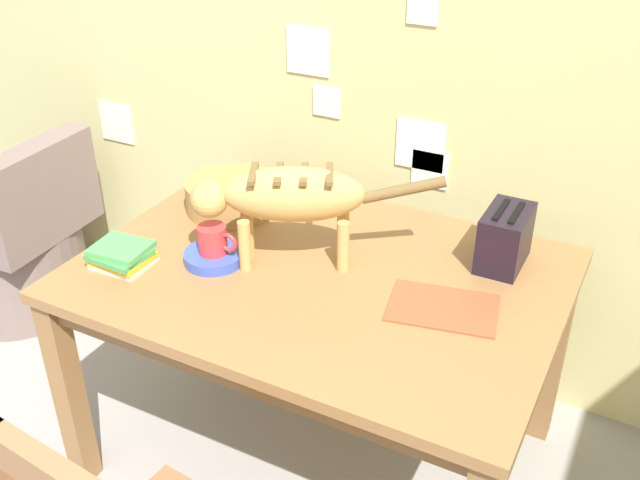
{
  "coord_description": "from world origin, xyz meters",
  "views": [
    {
      "loc": [
        0.79,
        -0.04,
        1.86
      ],
      "look_at": [
        -0.03,
        1.54,
        0.83
      ],
      "focal_mm": 40.79,
      "sensor_mm": 36.0,
      "label": 1
    }
  ],
  "objects": [
    {
      "name": "coffee_mug",
      "position": [
        -0.32,
        1.43,
        0.81
      ],
      "size": [
        0.13,
        0.08,
        0.09
      ],
      "color": "red",
      "rests_on": "saucer_bowl"
    },
    {
      "name": "magazine",
      "position": [
        0.35,
        1.52,
        0.73
      ],
      "size": [
        0.32,
        0.25,
        0.01
      ],
      "primitive_type": "cube",
      "rotation": [
        0.0,
        0.0,
        0.2
      ],
      "color": "#E0492B",
      "rests_on": "dining_table"
    },
    {
      "name": "saucer_bowl",
      "position": [
        -0.33,
        1.43,
        0.75
      ],
      "size": [
        0.18,
        0.18,
        0.03
      ],
      "primitive_type": "cylinder",
      "color": "#3850BD",
      "rests_on": "dining_table"
    },
    {
      "name": "book_stack",
      "position": [
        -0.55,
        1.29,
        0.76
      ],
      "size": [
        0.17,
        0.15,
        0.07
      ],
      "color": "beige",
      "rests_on": "dining_table"
    },
    {
      "name": "dining_table",
      "position": [
        -0.03,
        1.54,
        0.65
      ],
      "size": [
        1.37,
        0.98,
        0.73
      ],
      "color": "olive",
      "rests_on": "ground_plane"
    },
    {
      "name": "wall_rear",
      "position": [
        0.0,
        2.21,
        1.25
      ],
      "size": [
        4.66,
        0.11,
        2.5
      ],
      "color": "#CEC686",
      "rests_on": "ground_plane"
    },
    {
      "name": "cat",
      "position": [
        -0.13,
        1.53,
        0.94
      ],
      "size": [
        0.65,
        0.36,
        0.3
      ],
      "rotation": [
        0.0,
        0.0,
        2.03
      ],
      "color": "tan",
      "rests_on": "dining_table"
    },
    {
      "name": "wicker_basket",
      "position": [
        -0.47,
        1.74,
        0.78
      ],
      "size": [
        0.3,
        0.3,
        0.1
      ],
      "color": "#AD8144",
      "rests_on": "dining_table"
    },
    {
      "name": "wicker_armchair",
      "position": [
        -1.58,
        1.72,
        0.27
      ],
      "size": [
        0.61,
        0.62,
        0.78
      ],
      "rotation": [
        0.0,
        0.0,
        1.62
      ],
      "color": "#78645F",
      "rests_on": "ground_plane"
    },
    {
      "name": "toaster",
      "position": [
        0.43,
        1.82,
        0.82
      ],
      "size": [
        0.12,
        0.2,
        0.18
      ],
      "color": "black",
      "rests_on": "dining_table"
    }
  ]
}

